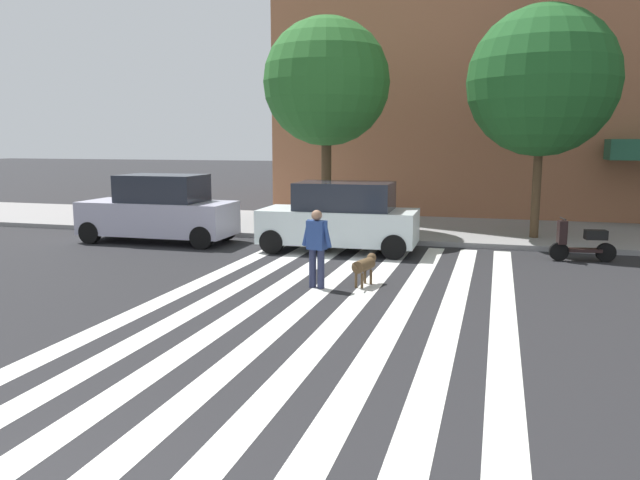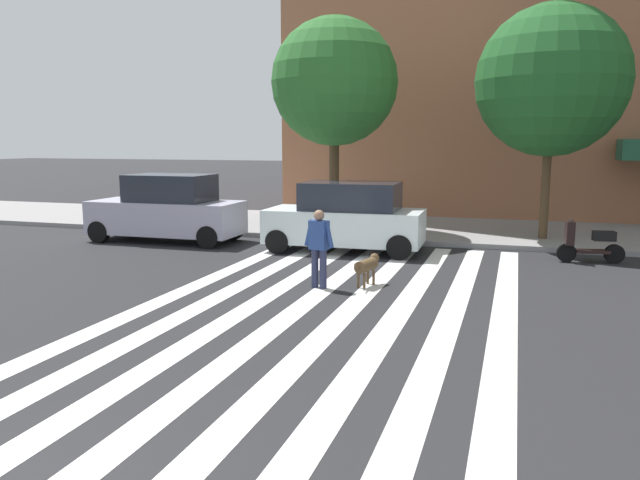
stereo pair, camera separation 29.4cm
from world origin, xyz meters
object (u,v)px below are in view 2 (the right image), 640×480
parked_scooter (591,244)px  street_tree_nearest (334,82)px  dog_on_leash (367,265)px  parked_car_near_curb (167,210)px  street_tree_middle (552,81)px  pedestrian_dog_walker (319,244)px  parked_car_behind_first (346,218)px

parked_scooter → street_tree_nearest: size_ratio=0.24×
dog_on_leash → parked_car_near_curb: bearing=151.7°
street_tree_nearest → dog_on_leash: (2.77, -6.87, -4.44)m
parked_car_near_curb → dog_on_leash: parked_car_near_curb is taller
parked_scooter → street_tree_middle: street_tree_middle is taller
parked_car_near_curb → pedestrian_dog_walker: 7.61m
parked_car_near_curb → street_tree_middle: size_ratio=0.68×
street_tree_middle → pedestrian_dog_walker: size_ratio=4.13×
parked_car_behind_first → parked_scooter: 6.31m
parked_car_near_curb → parked_car_behind_first: size_ratio=1.07×
pedestrian_dog_walker → dog_on_leash: 1.15m
parked_car_behind_first → street_tree_middle: size_ratio=0.64×
parked_car_behind_first → dog_on_leash: 4.18m
parked_car_near_curb → street_tree_nearest: bearing=34.4°
parked_scooter → pedestrian_dog_walker: bearing=-140.8°
parked_car_behind_first → dog_on_leash: bearing=-68.5°
street_tree_middle → dog_on_leash: 9.00m
dog_on_leash → parked_car_behind_first: bearing=111.5°
parked_car_behind_first → street_tree_nearest: street_tree_nearest is taller
parked_scooter → dog_on_leash: parked_scooter is taller
parked_car_near_curb → parked_scooter: bearing=1.4°
street_tree_nearest → street_tree_middle: street_tree_middle is taller
parked_scooter → street_tree_nearest: bearing=160.2°
pedestrian_dog_walker → parked_scooter: bearing=39.2°
parked_scooter → dog_on_leash: size_ratio=1.61×
parked_car_behind_first → parked_scooter: (6.29, 0.30, -0.46)m
parked_car_near_curb → parked_car_behind_first: parked_car_near_curb is taller
parked_car_near_curb → parked_scooter: 11.95m
parked_scooter → street_tree_middle: size_ratio=0.24×
parked_car_behind_first → pedestrian_dog_walker: 4.39m
dog_on_leash → street_tree_middle: bearing=61.8°
street_tree_middle → dog_on_leash: size_ratio=6.69×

